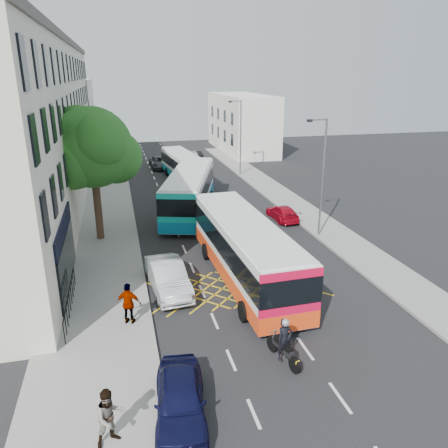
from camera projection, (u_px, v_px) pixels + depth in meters
ground at (305, 349)px, 18.18m from camera, size 120.00×120.00×0.00m
pavement_left at (101, 239)px, 29.98m from camera, size 5.00×70.00×0.15m
pavement_right at (316, 221)px, 33.61m from camera, size 3.00×70.00×0.15m
terrace_main at (25, 127)px, 35.25m from camera, size 8.30×45.00×13.50m
terrace_far at (64, 115)px, 63.80m from camera, size 8.00×20.00×10.00m
building_right at (241, 123)px, 63.39m from camera, size 6.00×18.00×8.00m
street_tree at (92, 149)px, 27.91m from camera, size 6.30×5.70×8.80m
lamp_near at (322, 172)px, 29.08m from camera, size 1.45×0.15×8.00m
lamp_far at (240, 134)px, 47.42m from camera, size 1.45×0.15×8.00m
railings at (70, 300)px, 20.60m from camera, size 0.08×5.60×1.14m
bus_near at (245, 249)px, 23.68m from camera, size 3.34×12.32×3.44m
bus_mid at (190, 191)px, 35.15m from camera, size 6.34×12.66×3.48m
bus_far at (183, 166)px, 46.32m from camera, size 3.51×10.44×2.88m
motorbike at (284, 342)px, 17.06m from camera, size 0.81×2.16×1.95m
parked_car_blue at (180, 399)px, 14.38m from camera, size 2.14×4.29×1.41m
parked_car_silver at (168, 277)px, 22.77m from camera, size 2.12×4.95×1.59m
red_hatchback at (282, 213)px, 34.00m from camera, size 1.72×3.94×1.13m
distant_car_grey at (160, 163)px, 52.48m from camera, size 2.38×4.92×1.35m
distant_car_silver at (192, 156)px, 56.58m from camera, size 1.91×4.34×1.45m
distant_car_dark at (195, 155)px, 57.82m from camera, size 1.71×3.75×1.19m
pedestrian_near at (110, 417)px, 13.09m from camera, size 1.14×1.03×1.91m
pedestrian_far at (129, 304)px, 19.47m from camera, size 1.24×0.84×1.95m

